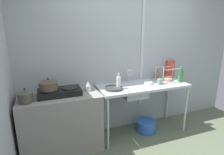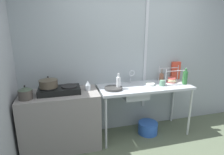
# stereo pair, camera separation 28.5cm
# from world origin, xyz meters

# --- Properties ---
(wall_back) EXTENTS (4.47, 0.10, 2.51)m
(wall_back) POSITION_xyz_m (0.00, 1.54, 1.25)
(wall_back) COLOR #93A0A4
(wall_back) RESTS_ON ground
(wall_metal_strip) EXTENTS (0.05, 0.01, 2.01)m
(wall_metal_strip) POSITION_xyz_m (0.24, 1.48, 1.38)
(wall_metal_strip) COLOR #B2BAC1
(counter_concrete) EXTENTS (1.13, 0.59, 0.87)m
(counter_concrete) POSITION_xyz_m (-1.23, 1.20, 0.43)
(counter_concrete) COLOR gray
(counter_concrete) RESTS_ON ground
(counter_sink) EXTENTS (1.52, 0.59, 0.87)m
(counter_sink) POSITION_xyz_m (0.13, 1.20, 0.80)
(counter_sink) COLOR #B2BAC1
(counter_sink) RESTS_ON ground
(stove) EXTENTS (0.59, 0.31, 0.10)m
(stove) POSITION_xyz_m (-1.22, 1.20, 0.92)
(stove) COLOR black
(stove) RESTS_ON counter_concrete
(pot_on_left_burner) EXTENTS (0.26, 0.26, 0.16)m
(pot_on_left_burner) POSITION_xyz_m (-1.37, 1.20, 1.04)
(pot_on_left_burner) COLOR #463E31
(pot_on_left_burner) RESTS_ON stove
(pot_beside_stove) EXTENTS (0.18, 0.18, 0.19)m
(pot_beside_stove) POSITION_xyz_m (-1.66, 1.07, 0.95)
(pot_beside_stove) COLOR #454039
(pot_beside_stove) RESTS_ON counter_concrete
(percolator) EXTENTS (0.09, 0.09, 0.15)m
(percolator) POSITION_xyz_m (-0.81, 1.23, 0.94)
(percolator) COLOR silver
(percolator) RESTS_ON counter_concrete
(sink_basin) EXTENTS (0.39, 0.37, 0.17)m
(sink_basin) POSITION_xyz_m (-0.07, 1.18, 0.78)
(sink_basin) COLOR #B2BAC1
(sink_basin) RESTS_ON counter_sink
(faucet) EXTENTS (0.11, 0.06, 0.24)m
(faucet) POSITION_xyz_m (-0.05, 1.36, 1.03)
(faucet) COLOR #B2BAC1
(faucet) RESTS_ON counter_sink
(frying_pan) EXTENTS (0.28, 0.28, 0.04)m
(frying_pan) POSITION_xyz_m (-0.42, 1.15, 0.89)
(frying_pan) COLOR #363534
(frying_pan) RESTS_ON counter_sink
(dish_rack) EXTENTS (0.39, 0.24, 0.28)m
(dish_rack) POSITION_xyz_m (0.63, 1.23, 0.91)
(dish_rack) COLOR #BBBAC2
(dish_rack) RESTS_ON counter_sink
(cup_by_rack) EXTENTS (0.09, 0.09, 0.09)m
(cup_by_rack) POSITION_xyz_m (0.40, 1.13, 0.91)
(cup_by_rack) COLOR gray
(cup_by_rack) RESTS_ON counter_sink
(small_bowl_on_drainboard) EXTENTS (0.15, 0.15, 0.04)m
(small_bowl_on_drainboard) POSITION_xyz_m (0.22, 1.20, 0.89)
(small_bowl_on_drainboard) COLOR white
(small_bowl_on_drainboard) RESTS_ON counter_sink
(bottle_by_sink) EXTENTS (0.07, 0.07, 0.25)m
(bottle_by_sink) POSITION_xyz_m (-0.34, 1.16, 0.97)
(bottle_by_sink) COLOR silver
(bottle_by_sink) RESTS_ON counter_sink
(bottle_by_rack) EXTENTS (0.08, 0.08, 0.27)m
(bottle_by_rack) POSITION_xyz_m (0.81, 1.12, 0.98)
(bottle_by_rack) COLOR #317238
(bottle_by_rack) RESTS_ON counter_sink
(cereal_box) EXTENTS (0.17, 0.07, 0.32)m
(cereal_box) POSITION_xyz_m (0.84, 1.44, 1.03)
(cereal_box) COLOR #CE432E
(cereal_box) RESTS_ON counter_sink
(utensil_jar) EXTENTS (0.07, 0.07, 0.22)m
(utensil_jar) POSITION_xyz_m (0.56, 1.43, 0.93)
(utensil_jar) COLOR #A06950
(utensil_jar) RESTS_ON counter_sink
(bucket_on_floor) EXTENTS (0.34, 0.34, 0.20)m
(bucket_on_floor) POSITION_xyz_m (0.21, 1.17, 0.10)
(bucket_on_floor) COLOR blue
(bucket_on_floor) RESTS_ON ground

